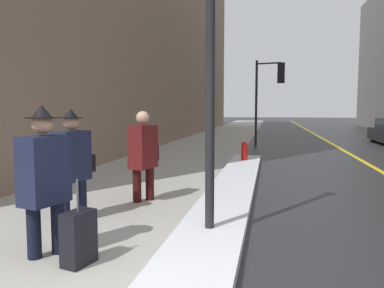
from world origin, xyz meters
TOP-DOWN VIEW (x-y plane):
  - sidewalk_slab at (-2.00, 15.00)m, footprint 4.00×80.00m
  - road_centre_stripe at (4.00, 15.00)m, footprint 0.16×80.00m
  - snow_bank_curb at (0.27, 4.71)m, footprint 0.89×10.61m
  - lamp_post at (0.25, 2.01)m, footprint 0.28×0.28m
  - traffic_light_near at (1.02, 14.71)m, footprint 1.30×0.37m
  - pedestrian_in_glasses at (-1.48, 1.00)m, footprint 0.43×0.59m
  - pedestrian_in_fedora at (-1.91, 2.39)m, footprint 0.43×0.76m
  - pedestrian_trailing at (-1.24, 3.70)m, footprint 0.44×0.77m
  - rolling_suitcase at (-0.99, 0.84)m, footprint 0.30×0.40m
  - fire_hydrant at (0.25, 8.78)m, footprint 0.20×0.20m

SIDE VIEW (x-z plane):
  - road_centre_stripe at x=4.00m, z-range 0.00..0.00m
  - sidewalk_slab at x=-2.00m, z-range 0.00..0.01m
  - snow_bank_curb at x=0.27m, z-range 0.00..0.14m
  - rolling_suitcase at x=-0.99m, z-range -0.17..0.78m
  - fire_hydrant at x=0.25m, z-range 0.00..0.70m
  - pedestrian_trailing at x=-1.24m, z-range 0.09..1.75m
  - pedestrian_in_fedora at x=-1.91m, z-range 0.08..1.78m
  - pedestrian_in_glasses at x=-1.48m, z-range 0.08..1.82m
  - lamp_post at x=0.25m, z-range 0.47..4.86m
  - traffic_light_near at x=1.02m, z-range 0.87..4.79m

